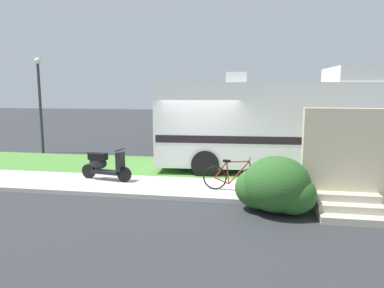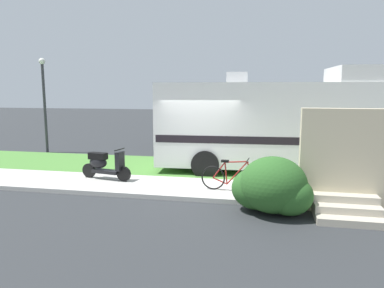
{
  "view_description": "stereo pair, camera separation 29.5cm",
  "coord_description": "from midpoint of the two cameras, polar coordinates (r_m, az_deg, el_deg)",
  "views": [
    {
      "loc": [
        1.67,
        -10.79,
        2.81
      ],
      "look_at": [
        -0.24,
        0.3,
        1.1
      ],
      "focal_mm": 33.3,
      "sensor_mm": 36.0,
      "label": 1
    },
    {
      "loc": [
        1.96,
        -10.73,
        2.81
      ],
      "look_at": [
        -0.24,
        0.3,
        1.1
      ],
      "focal_mm": 33.3,
      "sensor_mm": 36.0,
      "label": 2
    }
  ],
  "objects": [
    {
      "name": "bush_by_porch",
      "position": [
        8.37,
        13.68,
        -6.82
      ],
      "size": [
        1.83,
        1.37,
        1.29
      ],
      "color": "#2D6026",
      "rests_on": "ground"
    },
    {
      "name": "bottle_green",
      "position": [
        10.48,
        28.07,
        -6.67
      ],
      "size": [
        0.07,
        0.07,
        0.25
      ],
      "color": "navy",
      "rests_on": "ground"
    },
    {
      "name": "sidewalk",
      "position": [
        10.11,
        0.52,
        -7.14
      ],
      "size": [
        24.0,
        2.0,
        0.12
      ],
      "color": "beige",
      "rests_on": "ground"
    },
    {
      "name": "scooter",
      "position": [
        11.1,
        -13.18,
        -3.2
      ],
      "size": [
        1.69,
        0.6,
        0.97
      ],
      "color": "black",
      "rests_on": "ground"
    },
    {
      "name": "bicycle",
      "position": [
        9.64,
        7.21,
        -5.34
      ],
      "size": [
        1.66,
        0.52,
        0.88
      ],
      "color": "black",
      "rests_on": "ground"
    },
    {
      "name": "pickup_truck_near",
      "position": [
        17.29,
        5.08,
        2.36
      ],
      "size": [
        5.44,
        2.19,
        1.73
      ],
      "color": "#1E2328",
      "rests_on": "ground"
    },
    {
      "name": "street_lamp_post",
      "position": [
        17.17,
        -22.15,
        7.15
      ],
      "size": [
        0.28,
        0.28,
        4.2
      ],
      "color": "#333338",
      "rests_on": "ground"
    },
    {
      "name": "grass_strip",
      "position": [
        12.7,
        2.8,
        -3.97
      ],
      "size": [
        24.0,
        3.4,
        0.08
      ],
      "color": "#4C8438",
      "rests_on": "ground"
    },
    {
      "name": "motorhome_rv",
      "position": [
        12.49,
        13.46,
        3.25
      ],
      "size": [
        7.63,
        3.03,
        3.55
      ],
      "color": "silver",
      "rests_on": "ground"
    },
    {
      "name": "porch_steps",
      "position": [
        8.9,
        24.19,
        -4.07
      ],
      "size": [
        2.0,
        1.26,
        2.4
      ],
      "color": "#BCB29E",
      "rests_on": "ground"
    },
    {
      "name": "ground_plane",
      "position": [
        11.26,
        1.67,
        -5.8
      ],
      "size": [
        80.0,
        80.0,
        0.0
      ],
      "primitive_type": "plane",
      "color": "#2D3033"
    }
  ]
}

